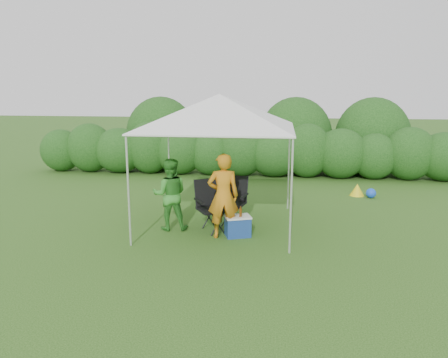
# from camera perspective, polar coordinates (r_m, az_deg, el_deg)

# --- Properties ---
(ground) EXTENTS (70.00, 70.00, 0.00)m
(ground) POSITION_cam_1_polar(r_m,az_deg,el_deg) (9.19, -1.03, -6.92)
(ground) COLOR #37621F
(hedge) EXTENTS (14.66, 1.53, 1.80)m
(hedge) POSITION_cam_1_polar(r_m,az_deg,el_deg) (14.80, 2.80, 3.57)
(hedge) COLOR #24541A
(hedge) RESTS_ON ground
(canopy) EXTENTS (3.10, 3.10, 2.83)m
(canopy) POSITION_cam_1_polar(r_m,az_deg,el_deg) (9.20, -0.62, 8.78)
(canopy) COLOR silver
(canopy) RESTS_ON ground
(chair_right) EXTENTS (0.73, 0.69, 1.04)m
(chair_right) POSITION_cam_1_polar(r_m,az_deg,el_deg) (9.64, 1.15, -2.35)
(chair_right) COLOR black
(chair_right) RESTS_ON ground
(chair_left) EXTENTS (0.84, 0.82, 1.08)m
(chair_left) POSITION_cam_1_polar(r_m,az_deg,el_deg) (9.15, -1.67, -3.01)
(chair_left) COLOR black
(chair_left) RESTS_ON ground
(man) EXTENTS (0.70, 0.54, 1.71)m
(man) POSITION_cam_1_polar(r_m,az_deg,el_deg) (8.64, -0.11, -2.22)
(man) COLOR orange
(man) RESTS_ON ground
(woman) EXTENTS (0.84, 0.71, 1.52)m
(woman) POSITION_cam_1_polar(r_m,az_deg,el_deg) (9.23, -7.07, -2.00)
(woman) COLOR #388E2E
(woman) RESTS_ON ground
(cooler) EXTENTS (0.60, 0.52, 0.43)m
(cooler) POSITION_cam_1_polar(r_m,az_deg,el_deg) (8.87, 1.80, -6.15)
(cooler) COLOR navy
(cooler) RESTS_ON ground
(bottle) EXTENTS (0.06, 0.06, 0.21)m
(bottle) POSITION_cam_1_polar(r_m,az_deg,el_deg) (8.74, 2.18, -4.27)
(bottle) COLOR #592D0C
(bottle) RESTS_ON cooler
(lawn_toy) EXTENTS (0.67, 0.56, 0.33)m
(lawn_toy) POSITION_cam_1_polar(r_m,az_deg,el_deg) (12.65, 17.43, -1.46)
(lawn_toy) COLOR yellow
(lawn_toy) RESTS_ON ground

